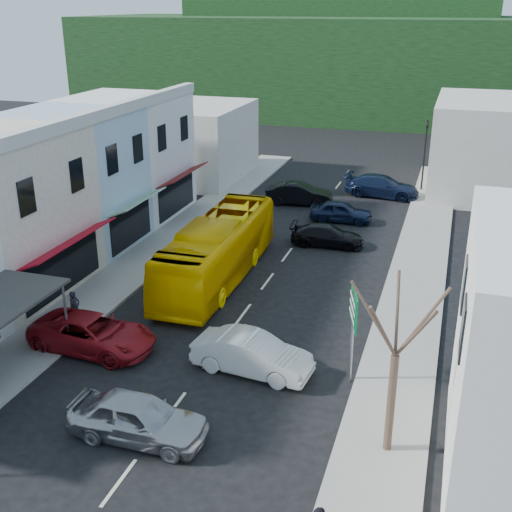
{
  "coord_description": "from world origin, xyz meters",
  "views": [
    {
      "loc": [
        8.78,
        -21.74,
        13.78
      ],
      "look_at": [
        0.0,
        6.0,
        2.2
      ],
      "focal_mm": 45.0,
      "sensor_mm": 36.0,
      "label": 1
    }
  ],
  "objects": [
    {
      "name": "car_navy_mid",
      "position": [
        1.86,
        18.98,
        0.7
      ],
      "size": [
        4.48,
        2.01,
        1.4
      ],
      "primitive_type": "imported",
      "rotation": [
        0.0,
        0.0,
        1.62
      ],
      "color": "black",
      "rests_on": "ground"
    },
    {
      "name": "car_silver",
      "position": [
        -0.4,
        -5.84,
        0.7
      ],
      "size": [
        4.4,
        1.8,
        1.4
      ],
      "primitive_type": "imported",
      "rotation": [
        0.0,
        0.0,
        1.57
      ],
      "color": "#A9A8AD",
      "rests_on": "ground"
    },
    {
      "name": "car_white",
      "position": [
        1.96,
        -0.71,
        0.7
      ],
      "size": [
        4.57,
        2.25,
        1.4
      ],
      "primitive_type": "imported",
      "rotation": [
        0.0,
        0.0,
        1.47
      ],
      "color": "silver",
      "rests_on": "ground"
    },
    {
      "name": "shopfront_row",
      "position": [
        -12.49,
        5.0,
        4.0
      ],
      "size": [
        8.25,
        30.0,
        8.0
      ],
      "color": "silver",
      "rests_on": "ground"
    },
    {
      "name": "car_red",
      "position": [
        -5.0,
        -1.04,
        0.7
      ],
      "size": [
        4.7,
        2.17,
        1.4
      ],
      "primitive_type": "imported",
      "rotation": [
        0.0,
        0.0,
        1.51
      ],
      "color": "maroon",
      "rests_on": "ground"
    },
    {
      "name": "hillside",
      "position": [
        -1.45,
        65.09,
        6.73
      ],
      "size": [
        80.0,
        26.0,
        14.0
      ],
      "color": "black",
      "rests_on": "ground"
    },
    {
      "name": "sidewalk_right",
      "position": [
        7.5,
        10.0,
        0.07
      ],
      "size": [
        3.0,
        52.0,
        0.15
      ],
      "primitive_type": "cube",
      "color": "gray",
      "rests_on": "ground"
    },
    {
      "name": "sidewalk_left",
      "position": [
        -7.5,
        10.0,
        0.07
      ],
      "size": [
        3.0,
        52.0,
        0.15
      ],
      "primitive_type": "cube",
      "color": "gray",
      "rests_on": "ground"
    },
    {
      "name": "street_tree",
      "position": [
        7.68,
        -4.05,
        3.63
      ],
      "size": [
        3.14,
        3.14,
        7.25
      ],
      "primitive_type": null,
      "rotation": [
        0.0,
        0.0,
        0.19
      ],
      "color": "#3B2A21",
      "rests_on": "ground"
    },
    {
      "name": "pedestrian_left",
      "position": [
        -6.83,
        0.51,
        1.0
      ],
      "size": [
        0.52,
        0.67,
        1.7
      ],
      "primitive_type": "imported",
      "rotation": [
        0.0,
        0.0,
        1.35
      ],
      "color": "black",
      "rests_on": "sidewalk_left"
    },
    {
      "name": "car_black_far",
      "position": [
        -1.77,
        21.98,
        0.7
      ],
      "size": [
        4.57,
        2.27,
        1.4
      ],
      "primitive_type": "imported",
      "rotation": [
        0.0,
        0.0,
        1.68
      ],
      "color": "black",
      "rests_on": "ground"
    },
    {
      "name": "distant_block_left",
      "position": [
        -12.0,
        27.0,
        3.0
      ],
      "size": [
        8.0,
        10.0,
        6.0
      ],
      "primitive_type": "cube",
      "color": "#B7B2A8",
      "rests_on": "ground"
    },
    {
      "name": "distant_block_right",
      "position": [
        11.0,
        30.0,
        3.5
      ],
      "size": [
        8.0,
        12.0,
        7.0
      ],
      "primitive_type": "cube",
      "color": "#B7B2A8",
      "rests_on": "ground"
    },
    {
      "name": "bus",
      "position": [
        -2.58,
        7.5,
        1.55
      ],
      "size": [
        2.65,
        11.63,
        3.1
      ],
      "primitive_type": "imported",
      "rotation": [
        0.0,
        0.0,
        0.01
      ],
      "color": "#FFC201",
      "rests_on": "ground"
    },
    {
      "name": "direction_sign",
      "position": [
        5.8,
        -0.24,
        1.99
      ],
      "size": [
        1.15,
        1.89,
        3.97
      ],
      "primitive_type": null,
      "rotation": [
        0.0,
        0.0,
        0.28
      ],
      "color": "#05562B",
      "rests_on": "ground"
    },
    {
      "name": "ground",
      "position": [
        0.0,
        0.0,
        0.0
      ],
      "size": [
        120.0,
        120.0,
        0.0
      ],
      "primitive_type": "plane",
      "color": "black",
      "rests_on": "ground"
    },
    {
      "name": "traffic_signal",
      "position": [
        6.48,
        28.24,
        2.77
      ],
      "size": [
        0.66,
        1.16,
        5.54
      ],
      "primitive_type": null,
      "rotation": [
        0.0,
        0.0,
        3.19
      ],
      "color": "black",
      "rests_on": "ground"
    },
    {
      "name": "car_navy_far",
      "position": [
        3.69,
        25.83,
        0.7
      ],
      "size": [
        4.63,
        2.18,
        1.4
      ],
      "primitive_type": "imported",
      "rotation": [
        0.0,
        0.0,
        1.49
      ],
      "color": "black",
      "rests_on": "ground"
    },
    {
      "name": "car_black_near",
      "position": [
        1.9,
        14.23,
        0.7
      ],
      "size": [
        4.62,
        2.15,
        1.4
      ],
      "primitive_type": "imported",
      "rotation": [
        0.0,
        0.0,
        1.64
      ],
      "color": "black",
      "rests_on": "ground"
    }
  ]
}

